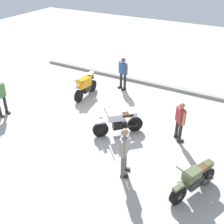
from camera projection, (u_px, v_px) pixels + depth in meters
name	position (u px, v px, depth m)	size (l,w,h in m)	color
ground_plane	(108.00, 123.00, 12.05)	(40.00, 40.00, 0.00)	#B7B2A8
curb_edge	(149.00, 83.00, 15.47)	(14.00, 0.30, 0.15)	#9C978F
motorcycle_orange_sportbike	(85.00, 85.00, 13.96)	(0.70, 1.96, 1.14)	black
motorcycle_silver_cruiser	(118.00, 123.00, 11.13)	(1.57, 1.56, 1.09)	black
motorcycle_olive_vintage	(194.00, 180.00, 8.41)	(1.02, 1.85, 1.07)	black
person_in_green_shirt	(0.00, 95.00, 12.18)	(0.33, 0.67, 1.74)	#262628
person_in_red_shirt	(180.00, 119.00, 10.55)	(0.52, 0.56, 1.65)	#262628
person_in_gray_shirt	(124.00, 149.00, 8.86)	(0.42, 0.68, 1.78)	#59595B
person_in_blue_shirt	(123.00, 71.00, 14.51)	(0.64, 0.47, 1.73)	#262628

